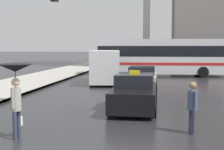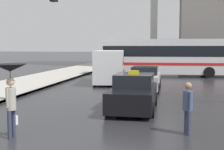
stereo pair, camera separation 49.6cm
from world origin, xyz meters
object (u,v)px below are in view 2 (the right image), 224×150
object	(u,v)px
pedestrian_with_umbrella	(10,80)
pedestrian_man	(188,104)
city_bus	(165,56)
sedan_red	(145,79)
ambulance_van	(110,65)
taxi	(134,94)
traffic_light	(10,18)

from	to	relation	value
pedestrian_with_umbrella	pedestrian_man	distance (m)	5.38
city_bus	pedestrian_man	bearing A→B (deg)	179.92
sedan_red	pedestrian_man	size ratio (longest dim) A/B	2.51
ambulance_van	pedestrian_man	size ratio (longest dim) A/B	3.33
taxi	traffic_light	size ratio (longest dim) A/B	0.73
taxi	pedestrian_with_umbrella	world-z (taller)	pedestrian_with_umbrella
city_bus	ambulance_van	bearing A→B (deg)	145.53
taxi	pedestrian_man	distance (m)	4.02
pedestrian_with_umbrella	pedestrian_man	size ratio (longest dim) A/B	1.36
sedan_red	traffic_light	size ratio (longest dim) A/B	0.72
ambulance_van	city_bus	size ratio (longest dim) A/B	0.46
city_bus	pedestrian_with_umbrella	size ratio (longest dim) A/B	5.31
taxi	city_bus	size ratio (longest dim) A/B	0.35
city_bus	pedestrian_man	distance (m)	19.21
city_bus	pedestrian_with_umbrella	distance (m)	20.90
pedestrian_with_umbrella	traffic_light	xyz separation A→B (m)	(-2.27, 4.23, 2.22)
sedan_red	city_bus	size ratio (longest dim) A/B	0.35
pedestrian_man	traffic_light	bearing A→B (deg)	-128.21
pedestrian_man	ambulance_van	bearing A→B (deg)	-175.80
pedestrian_man	taxi	bearing A→B (deg)	-165.82
ambulance_van	pedestrian_with_umbrella	size ratio (longest dim) A/B	2.45
sedan_red	traffic_light	distance (m)	9.23
taxi	city_bus	world-z (taller)	city_bus
ambulance_van	city_bus	xyz separation A→B (m)	(3.88, 6.39, 0.53)
taxi	city_bus	xyz separation A→B (m)	(1.02, 15.72, 1.17)
ambulance_van	pedestrian_with_umbrella	distance (m)	14.11
ambulance_van	pedestrian_with_umbrella	bearing A→B (deg)	81.27
city_bus	traffic_light	world-z (taller)	traffic_light
traffic_light	city_bus	bearing A→B (deg)	68.60
ambulance_van	traffic_light	bearing A→B (deg)	68.01
city_bus	pedestrian_man	xyz separation A→B (m)	(1.05, -19.16, -0.92)
traffic_light	taxi	bearing A→B (deg)	5.74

